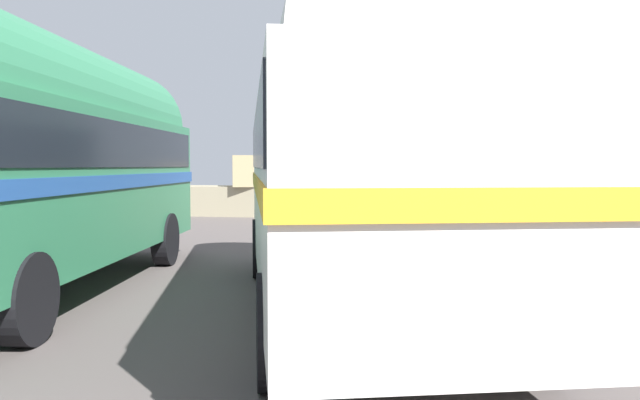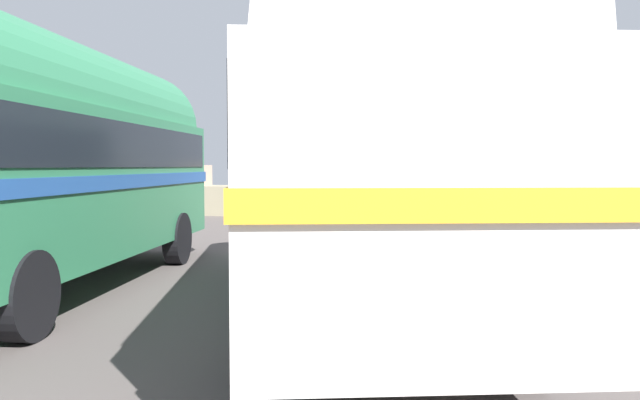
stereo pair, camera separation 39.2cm
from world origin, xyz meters
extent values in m
cube|color=#544C4A|center=(0.00, 0.00, 0.01)|extent=(32.00, 26.00, 0.02)
cube|color=gray|center=(0.00, 11.80, 0.55)|extent=(31.36, 1.80, 1.10)
sphere|color=#959366|center=(-12.74, 11.86, 1.59)|extent=(0.97, 0.97, 0.97)
cube|color=tan|center=(-10.63, 11.70, 1.49)|extent=(0.83, 0.90, 0.78)
cube|color=tan|center=(-7.70, 11.32, 1.66)|extent=(1.42, 1.41, 1.13)
cube|color=gray|center=(-4.91, 11.84, 1.54)|extent=(1.11, 1.12, 0.87)
sphere|color=tan|center=(-1.36, 11.32, 1.77)|extent=(1.33, 1.33, 1.33)
sphere|color=gray|center=(1.37, 11.60, 1.46)|extent=(0.73, 0.73, 0.73)
cube|color=#A57F81|center=(4.01, 11.94, 1.54)|extent=(1.03, 0.92, 0.89)
cylinder|color=black|center=(-3.80, -0.65, 0.50)|extent=(0.55, 1.00, 0.96)
cylinder|color=black|center=(-1.69, 0.00, 0.50)|extent=(0.55, 1.00, 0.96)
cylinder|color=black|center=(-2.26, -5.63, 0.50)|extent=(0.55, 1.00, 0.96)
cylinder|color=black|center=(-0.15, -4.98, 0.50)|extent=(0.55, 1.00, 0.96)
cube|color=silver|center=(-1.97, -2.81, 1.57)|extent=(4.76, 8.73, 2.10)
cylinder|color=silver|center=(-1.97, -2.81, 2.62)|extent=(4.47, 8.35, 2.20)
cube|color=gold|center=(-1.97, -2.81, 1.63)|extent=(4.84, 8.83, 0.20)
cube|color=black|center=(-1.97, -2.81, 2.15)|extent=(4.70, 8.42, 0.64)
cube|color=silver|center=(-3.23, 1.27, 0.70)|extent=(2.23, 0.82, 0.28)
cylinder|color=black|center=(-8.07, -0.08, 0.50)|extent=(0.43, 0.99, 0.96)
cylinder|color=black|center=(-5.89, 0.27, 0.50)|extent=(0.43, 0.99, 0.96)
cylinder|color=black|center=(-5.06, -4.87, 0.50)|extent=(0.43, 0.99, 0.96)
cube|color=#307C52|center=(-6.56, -2.48, 1.57)|extent=(3.70, 8.67, 2.10)
cylinder|color=#307C52|center=(-6.56, -2.48, 2.62)|extent=(3.45, 8.31, 2.20)
cube|color=#26539D|center=(-6.56, -2.48, 1.63)|extent=(3.76, 8.76, 0.20)
cube|color=black|center=(-6.56, -2.48, 2.15)|extent=(3.68, 8.35, 0.64)
cube|color=silver|center=(-7.24, 1.74, 0.70)|extent=(2.28, 0.52, 0.28)
cylinder|color=#5B5B60|center=(0.26, 6.11, 3.62)|extent=(0.14, 0.14, 7.23)
camera|label=1|loc=(-0.96, -10.54, 1.85)|focal=35.42mm
camera|label=2|loc=(-0.57, -10.46, 1.85)|focal=35.42mm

